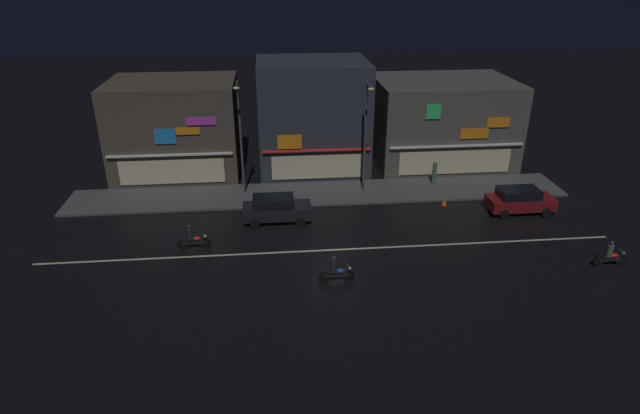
# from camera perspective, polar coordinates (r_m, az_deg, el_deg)

# --- Properties ---
(ground_plane) EXTENTS (140.00, 140.00, 0.00)m
(ground_plane) POSITION_cam_1_polar(r_m,az_deg,el_deg) (30.55, 1.39, -4.66)
(ground_plane) COLOR black
(lane_divider_stripe) EXTENTS (33.24, 0.16, 0.01)m
(lane_divider_stripe) POSITION_cam_1_polar(r_m,az_deg,el_deg) (30.55, 1.39, -4.65)
(lane_divider_stripe) COLOR beige
(lane_divider_stripe) RESTS_ON ground
(sidewalk_far) EXTENTS (34.99, 4.17, 0.14)m
(sidewalk_far) POSITION_cam_1_polar(r_m,az_deg,el_deg) (37.69, -0.06, 1.49)
(sidewalk_far) COLOR #4C4C4F
(sidewalk_far) RESTS_ON ground
(storefront_left_block) EXTENTS (8.30, 6.97, 8.43)m
(storefront_left_block) POSITION_cam_1_polar(r_m,az_deg,el_deg) (41.48, -0.80, 9.77)
(storefront_left_block) COLOR #2D333D
(storefront_left_block) RESTS_ON ground
(storefront_center_block) EXTENTS (9.34, 7.16, 7.13)m
(storefront_center_block) POSITION_cam_1_polar(r_m,az_deg,el_deg) (42.24, -15.29, 8.26)
(storefront_center_block) COLOR #4C443A
(storefront_center_block) RESTS_ON ground
(storefront_right_block) EXTENTS (10.71, 8.10, 6.69)m
(storefront_right_block) POSITION_cam_1_polar(r_m,az_deg,el_deg) (44.33, 12.97, 8.98)
(storefront_right_block) COLOR #56514C
(storefront_right_block) RESTS_ON ground
(streetlamp_west) EXTENTS (0.44, 1.64, 7.93)m
(streetlamp_west) POSITION_cam_1_polar(r_m,az_deg,el_deg) (36.21, -8.61, 8.12)
(streetlamp_west) COLOR #47494C
(streetlamp_west) RESTS_ON sidewalk_far
(streetlamp_mid) EXTENTS (0.44, 1.64, 7.77)m
(streetlamp_mid) POSITION_cam_1_polar(r_m,az_deg,el_deg) (36.42, 4.98, 8.27)
(streetlamp_mid) COLOR #47494C
(streetlamp_mid) RESTS_ON sidewalk_far
(pedestrian_on_sidewalk) EXTENTS (0.33, 0.33, 1.79)m
(pedestrian_on_sidewalk) POSITION_cam_1_polar(r_m,az_deg,el_deg) (39.80, 12.24, 3.63)
(pedestrian_on_sidewalk) COLOR #4C664C
(pedestrian_on_sidewalk) RESTS_ON sidewalk_far
(parked_car_near_kerb) EXTENTS (4.30, 1.98, 1.67)m
(parked_car_near_kerb) POSITION_cam_1_polar(r_m,az_deg,el_deg) (37.11, 20.75, 0.72)
(parked_car_near_kerb) COLOR maroon
(parked_car_near_kerb) RESTS_ON ground
(parked_car_trailing) EXTENTS (4.30, 1.98, 1.67)m
(parked_car_trailing) POSITION_cam_1_polar(r_m,az_deg,el_deg) (33.62, -4.77, -0.15)
(parked_car_trailing) COLOR black
(parked_car_trailing) RESTS_ON ground
(motorcycle_lead) EXTENTS (1.90, 0.60, 1.52)m
(motorcycle_lead) POSITION_cam_1_polar(r_m,az_deg,el_deg) (32.77, 28.83, -4.61)
(motorcycle_lead) COLOR black
(motorcycle_lead) RESTS_ON ground
(motorcycle_following) EXTENTS (1.90, 0.60, 1.52)m
(motorcycle_following) POSITION_cam_1_polar(r_m,az_deg,el_deg) (27.41, 1.70, -6.91)
(motorcycle_following) COLOR black
(motorcycle_following) RESTS_ON ground
(motorcycle_opposite_lane) EXTENTS (1.90, 0.60, 1.52)m
(motorcycle_opposite_lane) POSITION_cam_1_polar(r_m,az_deg,el_deg) (31.30, -13.60, -3.33)
(motorcycle_opposite_lane) COLOR black
(motorcycle_opposite_lane) RESTS_ON ground
(traffic_cone) EXTENTS (0.36, 0.36, 0.55)m
(traffic_cone) POSITION_cam_1_polar(r_m,az_deg,el_deg) (36.92, 13.28, 0.60)
(traffic_cone) COLOR orange
(traffic_cone) RESTS_ON ground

